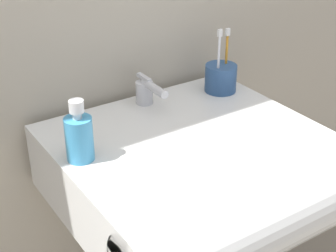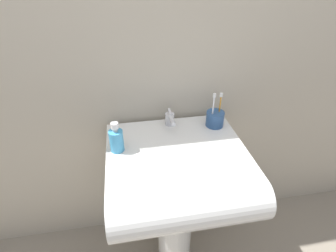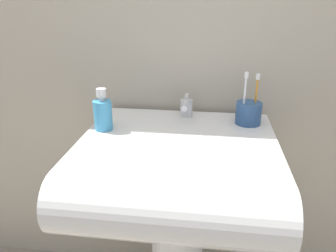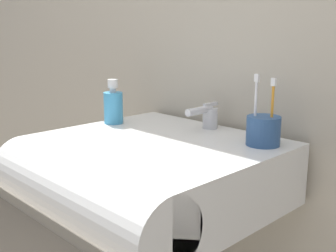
% 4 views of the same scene
% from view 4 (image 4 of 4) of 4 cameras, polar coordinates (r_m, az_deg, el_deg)
% --- Properties ---
extents(sink_basin, '(0.62, 0.60, 0.17)m').
position_cam_4_polar(sink_basin, '(1.14, -3.48, -6.59)').
color(sink_basin, white).
rests_on(sink_basin, sink_pedestal).
extents(faucet, '(0.05, 0.13, 0.08)m').
position_cam_4_polar(faucet, '(1.28, 5.35, 1.38)').
color(faucet, silver).
rests_on(faucet, sink_basin).
extents(toothbrush_cup, '(0.09, 0.09, 0.19)m').
position_cam_4_polar(toothbrush_cup, '(1.12, 12.79, -0.53)').
color(toothbrush_cup, '#2D5184').
rests_on(toothbrush_cup, sink_basin).
extents(soap_bottle, '(0.06, 0.06, 0.14)m').
position_cam_4_polar(soap_bottle, '(1.36, -7.41, 2.71)').
color(soap_bottle, '#3F99CC').
rests_on(soap_bottle, sink_basin).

